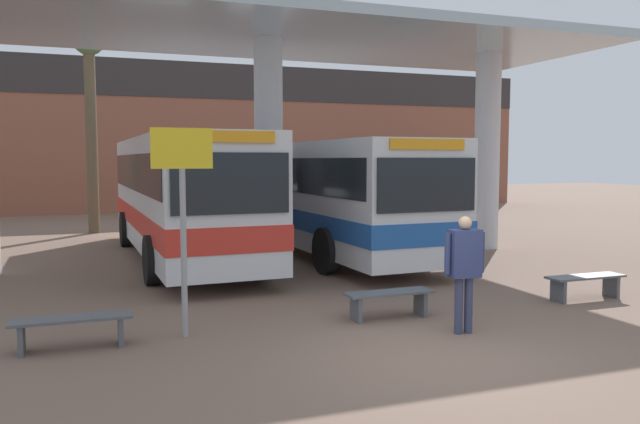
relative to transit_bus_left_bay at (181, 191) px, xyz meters
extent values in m
plane|color=#755B4C|center=(2.12, -9.83, -1.82)|extent=(100.00, 100.00, 0.00)
cube|color=brown|center=(2.12, 15.66, 2.00)|extent=(40.00, 0.50, 7.64)
cube|color=#332D2D|center=(2.12, 15.66, 4.91)|extent=(40.00, 0.58, 1.83)
cylinder|color=silver|center=(2.12, -1.17, 1.08)|extent=(0.74, 0.74, 5.80)
cylinder|color=silver|center=(8.88, -1.17, 1.08)|extent=(0.74, 0.74, 5.80)
cube|color=#9EB2BC|center=(2.12, -1.17, 4.10)|extent=(18.52, 6.64, 0.24)
cube|color=silver|center=(0.00, 0.01, -0.02)|extent=(2.83, 11.05, 2.89)
cube|color=black|center=(0.00, 0.01, 0.53)|extent=(2.85, 10.61, 0.93)
cube|color=red|center=(0.00, 0.01, -0.67)|extent=(2.87, 11.09, 0.52)
cube|color=black|center=(0.18, -5.50, 0.41)|extent=(2.26, 0.14, 1.16)
cube|color=orange|center=(0.18, -5.50, 1.28)|extent=(1.72, 0.11, 0.22)
cylinder|color=black|center=(-1.11, -3.43, -1.28)|extent=(0.32, 1.08, 1.07)
cylinder|color=black|center=(1.34, -3.35, -1.28)|extent=(0.32, 1.08, 1.07)
cylinder|color=black|center=(-1.33, 2.99, -1.28)|extent=(0.32, 1.08, 1.07)
cylinder|color=black|center=(1.13, 3.07, -1.28)|extent=(0.32, 1.08, 1.07)
cube|color=silver|center=(3.92, 0.30, -0.08)|extent=(3.00, 12.29, 2.77)
cube|color=black|center=(3.92, 0.30, 0.45)|extent=(3.02, 11.81, 0.89)
cube|color=#1E519E|center=(3.92, 0.30, -0.70)|extent=(3.04, 12.33, 0.50)
cube|color=black|center=(4.18, -5.83, 0.34)|extent=(2.30, 0.15, 1.11)
cube|color=orange|center=(4.18, -5.83, 1.17)|extent=(1.75, 0.12, 0.22)
cylinder|color=black|center=(2.83, -3.53, -1.27)|extent=(0.32, 1.11, 1.10)
cylinder|color=black|center=(5.33, -3.43, -1.27)|extent=(0.32, 1.11, 1.10)
cylinder|color=black|center=(2.53, 3.60, -1.27)|extent=(0.32, 1.11, 1.10)
cylinder|color=black|center=(5.03, 3.70, -1.27)|extent=(0.32, 1.11, 1.10)
cube|color=#4C5156|center=(2.38, -7.73, -1.38)|extent=(1.51, 0.44, 0.04)
cube|color=#4C5156|center=(1.77, -7.73, -1.61)|extent=(0.07, 0.37, 0.42)
cube|color=#4C5156|center=(2.98, -7.73, -1.61)|extent=(0.07, 0.37, 0.42)
cube|color=#4C5156|center=(6.56, -7.73, -1.38)|extent=(1.60, 0.44, 0.04)
cube|color=#4C5156|center=(5.92, -7.73, -1.61)|extent=(0.07, 0.37, 0.42)
cube|color=#4C5156|center=(7.20, -7.73, -1.61)|extent=(0.07, 0.37, 0.42)
cube|color=#4C5156|center=(-2.59, -7.73, -1.38)|extent=(1.63, 0.44, 0.04)
cube|color=#4C5156|center=(-3.24, -7.73, -1.61)|extent=(0.07, 0.37, 0.42)
cube|color=#4C5156|center=(-1.94, -7.73, -1.61)|extent=(0.07, 0.37, 0.42)
cylinder|color=gray|center=(-1.01, -7.65, -0.55)|extent=(0.09, 0.09, 2.54)
cube|color=gold|center=(-1.01, -7.65, 1.02)|extent=(0.90, 0.06, 0.60)
cylinder|color=#333856|center=(2.96, -8.93, -1.38)|extent=(0.14, 0.14, 0.88)
cylinder|color=#333856|center=(3.13, -8.94, -1.38)|extent=(0.14, 0.14, 0.88)
cube|color=navy|center=(3.05, -8.94, -0.57)|extent=(0.50, 0.30, 0.73)
sphere|color=tan|center=(3.05, -8.94, -0.10)|extent=(0.20, 0.20, 0.20)
cylinder|color=navy|center=(2.76, -8.91, -0.56)|extent=(0.10, 0.10, 0.62)
cylinder|color=navy|center=(3.33, -8.96, -0.56)|extent=(0.10, 0.10, 0.62)
cylinder|color=brown|center=(-2.22, 7.06, 1.88)|extent=(0.40, 0.40, 7.39)
cube|color=black|center=(13.48, 11.99, -1.00)|extent=(4.28, 1.91, 1.19)
cube|color=#1E2328|center=(13.48, 11.99, -0.05)|extent=(2.38, 1.67, 0.71)
cylinder|color=black|center=(14.83, 12.76, -1.50)|extent=(0.65, 0.25, 0.64)
cylinder|color=black|center=(14.74, 11.08, -1.50)|extent=(0.65, 0.25, 0.64)
cylinder|color=black|center=(12.23, 12.90, -1.50)|extent=(0.65, 0.25, 0.64)
cylinder|color=black|center=(12.14, 11.21, -1.50)|extent=(0.65, 0.25, 0.64)
camera|label=1|loc=(-2.28, -17.01, 0.86)|focal=35.00mm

